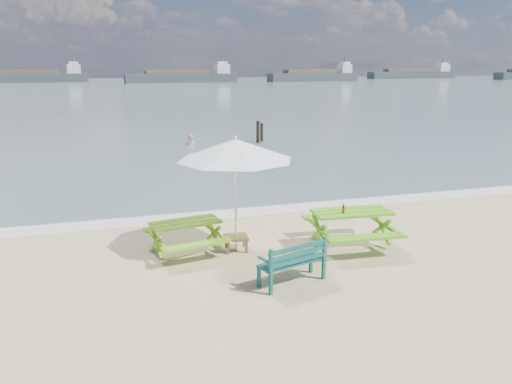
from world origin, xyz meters
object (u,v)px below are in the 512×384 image
object	(u,v)px
beer_bottle	(343,210)
swimmer	(191,150)
picnic_table_right	(351,229)
park_bench	(292,270)
side_table	(236,243)
picnic_table_left	(186,238)
patio_umbrella	(235,150)

from	to	relation	value
beer_bottle	swimmer	size ratio (longest dim) A/B	0.14
picnic_table_right	swimmer	xyz separation A→B (m)	(-0.98, 16.00, -0.70)
park_bench	side_table	xyz separation A→B (m)	(-0.57, 1.99, -0.08)
picnic_table_right	beer_bottle	xyz separation A→B (m)	(-0.26, -0.09, 0.51)
picnic_table_left	swimmer	bearing A→B (deg)	80.05
side_table	picnic_table_right	bearing A→B (deg)	-10.92
patio_umbrella	beer_bottle	xyz separation A→B (m)	(2.31, -0.59, -1.36)
picnic_table_right	patio_umbrella	size ratio (longest dim) A/B	0.73
beer_bottle	picnic_table_left	bearing A→B (deg)	167.42
patio_umbrella	swimmer	bearing A→B (deg)	84.13
picnic_table_right	park_bench	size ratio (longest dim) A/B	1.47
side_table	swimmer	xyz separation A→B (m)	(1.59, 15.51, -0.47)
picnic_table_right	side_table	distance (m)	2.63
park_bench	beer_bottle	xyz separation A→B (m)	(1.74, 1.40, 0.66)
side_table	beer_bottle	distance (m)	2.50
patio_umbrella	swimmer	distance (m)	15.80
swimmer	patio_umbrella	bearing A→B (deg)	-95.87
side_table	patio_umbrella	bearing A→B (deg)	90.00
picnic_table_left	side_table	xyz separation A→B (m)	(1.10, -0.17, -0.17)
picnic_table_left	side_table	size ratio (longest dim) A/B	3.38
park_bench	swimmer	xyz separation A→B (m)	(1.03, 17.49, -0.55)
park_bench	swimmer	distance (m)	17.53
side_table	beer_bottle	size ratio (longest dim) A/B	2.42
park_bench	swimmer	world-z (taller)	park_bench
beer_bottle	swimmer	world-z (taller)	beer_bottle
picnic_table_left	swimmer	size ratio (longest dim) A/B	1.12
park_bench	side_table	world-z (taller)	park_bench
patio_umbrella	beer_bottle	world-z (taller)	patio_umbrella
side_table	swimmer	distance (m)	15.60
patio_umbrella	park_bench	bearing A→B (deg)	-74.00
beer_bottle	patio_umbrella	bearing A→B (deg)	165.79
side_table	swimmer	world-z (taller)	swimmer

